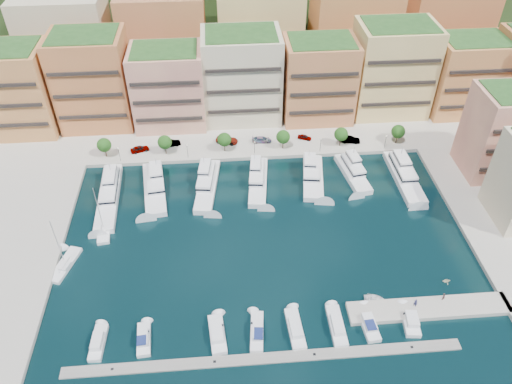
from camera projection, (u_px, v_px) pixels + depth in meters
The scene contains 56 objects.
ground at pixel (265, 239), 112.59m from camera, with size 400.00×400.00×0.00m, color black.
north_quay at pixel (247, 101), 159.80m from camera, with size 220.00×64.00×2.00m, color #9E998E.
hillside at pixel (239, 39), 196.35m from camera, with size 240.00×40.00×58.00m, color #1F3315.
south_pontoon at pixel (265, 359), 89.56m from camera, with size 72.00×2.20×0.35m, color gray.
finger_pier at pixel (428, 310), 97.70m from camera, with size 32.00×5.00×2.00m, color #9E998E.
apartment_0 at pixel (12, 90), 137.97m from camera, with size 22.00×16.50×24.80m.
apartment_1 at pixel (93, 80), 140.22m from camera, with size 20.00×16.50×26.80m.
apartment_2 at pixel (168, 87), 141.28m from camera, with size 20.00×15.50×22.80m.
apartment_3 at pixel (242, 76), 143.14m from camera, with size 22.00×16.50×25.80m.
apartment_4 at pixel (318, 80), 143.63m from camera, with size 20.00×15.50×23.80m.
apartment_5 at pixel (392, 69), 145.55m from camera, with size 22.00×16.50×26.80m.
apartment_6 at pixel (466, 75), 146.68m from camera, with size 20.00×15.50×22.80m.
apartment_east_a at pixel (507, 132), 123.71m from camera, with size 18.00×14.50×22.80m.
backblock_0 at pixel (68, 43), 155.20m from camera, with size 26.00×18.00×30.00m, color beige.
backblock_1 at pixel (165, 40), 157.06m from camera, with size 26.00×18.00×30.00m, color #CD744D.
backblock_2 at pixel (259, 37), 158.92m from camera, with size 26.00×18.00×30.00m, color #F1D07F.
backblock_3 at pixel (352, 34), 160.78m from camera, with size 26.00×18.00×30.00m, color #C08146.
backblock_4 at pixel (442, 31), 162.64m from camera, with size 26.00×18.00×30.00m, color #BC713E.
tree_0 at pixel (104, 145), 132.56m from camera, with size 3.80×3.80×5.65m.
tree_1 at pixel (165, 142), 133.55m from camera, with size 3.80×3.80×5.65m.
tree_2 at pixel (224, 140), 134.54m from camera, with size 3.80×3.80×5.65m.
tree_3 at pixel (283, 137), 135.53m from camera, with size 3.80×3.80×5.65m.
tree_4 at pixel (341, 134), 136.53m from camera, with size 3.80×3.80×5.65m.
tree_5 at pixel (398, 132), 137.52m from camera, with size 3.80×3.80×5.65m.
lamppost_0 at pixel (119, 152), 131.64m from camera, with size 0.30×0.30×4.20m.
lamppost_1 at pixel (187, 149), 132.76m from camera, with size 0.30×0.30×4.20m.
lamppost_2 at pixel (255, 146), 133.88m from camera, with size 0.30×0.30×4.20m.
lamppost_3 at pixel (321, 143), 134.99m from camera, with size 0.30×0.30×4.20m.
lamppost_4 at pixel (386, 140), 136.11m from camera, with size 0.30×0.30×4.20m.
yacht_0 at pixel (109, 193), 123.00m from camera, with size 5.67×24.82×7.30m.
yacht_1 at pixel (154, 186), 125.23m from camera, with size 7.48×20.75×7.30m.
yacht_2 at pixel (207, 183), 126.05m from camera, with size 6.95×20.59×7.30m.
yacht_3 at pixel (258, 179), 127.30m from camera, with size 6.51×19.28×7.30m.
yacht_4 at pixel (313, 175), 128.58m from camera, with size 7.58×18.41×7.30m.
yacht_5 at pixel (352, 171), 129.75m from camera, with size 6.73×16.76×7.30m.
yacht_6 at pixel (403, 174), 128.78m from camera, with size 5.24×21.40×7.30m.
cruiser_0 at pixel (98, 343), 91.45m from camera, with size 2.68×7.65×2.55m.
cruiser_1 at pixel (144, 340), 91.95m from camera, with size 2.96×7.22×2.66m.
cruiser_3 at pixel (217, 334), 92.80m from camera, with size 3.56×8.62×2.55m.
cruiser_4 at pixel (257, 332), 93.23m from camera, with size 3.23×8.87×2.66m.
cruiser_5 at pixel (295, 329), 93.71m from camera, with size 3.13×9.13×2.55m.
cruiser_6 at pixel (337, 326), 94.20m from camera, with size 2.67×9.12×2.55m.
cruiser_7 at pixel (368, 324), 94.55m from camera, with size 3.14×8.10×2.66m.
cruiser_8 at pixel (410, 321), 95.10m from camera, with size 3.60×7.33×2.55m.
sailboat_2 at pixel (104, 232), 113.88m from camera, with size 3.67×8.25×13.20m.
sailboat_1 at pixel (65, 265), 106.13m from camera, with size 5.68×10.37×13.20m.
tender_3 at pixel (446, 281), 102.72m from camera, with size 1.49×1.72×0.91m, color beige.
tender_0 at pixel (374, 298), 99.32m from camera, with size 2.85×3.99×0.83m, color white.
car_0 at pixel (140, 149), 136.24m from camera, with size 1.99×4.96×1.69m, color gray.
car_1 at pixel (171, 143), 138.27m from camera, with size 1.79×5.15×1.70m, color gray.
car_2 at pixel (227, 140), 139.53m from camera, with size 2.80×6.07×1.69m, color gray.
car_3 at pixel (262, 140), 139.79m from camera, with size 2.18×5.37×1.56m, color gray.
car_4 at pixel (305, 137), 140.91m from camera, with size 1.56×3.88×1.32m, color gray.
car_5 at pixel (351, 140), 139.59m from camera, with size 1.82×5.21×1.72m, color gray.
person_0 at pixel (415, 303), 96.57m from camera, with size 0.72×0.47×1.98m, color #27294F.
person_1 at pixel (443, 296), 97.88m from camera, with size 0.85×0.66×1.74m, color #513431.
Camera 1 is at (-8.56, -78.76, 80.72)m, focal length 35.00 mm.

